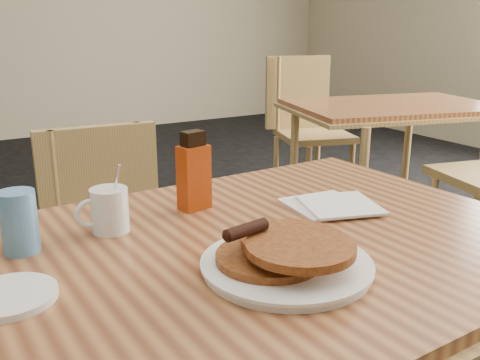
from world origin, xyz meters
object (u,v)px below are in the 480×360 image
Objects in this scene: pancake_plate at (287,258)px; blue_tumbler at (19,222)px; neighbor_table at (392,112)px; chair_main_far at (111,237)px; main_table at (236,265)px; chair_neighbor_far at (306,117)px; coffee_mug at (108,209)px; syrup_bottle at (194,173)px.

blue_tumbler reaches higher than pancake_plate.
chair_main_far is at bearing -165.08° from neighbor_table.
blue_tumbler is at bearing 140.11° from pancake_plate.
chair_neighbor_far is at bearing 49.35° from main_table.
coffee_mug is at bearing -119.47° from chair_neighbor_far.
chair_neighbor_far reaches higher than chair_main_far.
main_table is 11.41× the size of blue_tumbler.
main_table and neighbor_table have the same top height.
chair_neighbor_far reaches higher than main_table.
neighbor_table is 1.77m from chair_main_far.
chair_neighbor_far is at bearing 40.86° from blue_tumbler.
chair_neighbor_far reaches higher than pancake_plate.
main_table is 7.44× the size of syrup_bottle.
syrup_bottle is at bearing -149.64° from neighbor_table.
neighbor_table is at bearing 26.56° from blue_tumbler.
neighbor_table is 10.36× the size of blue_tumbler.
blue_tumbler is at bearing -121.78° from chair_neighbor_far.
chair_neighbor_far is (1.69, 1.19, 0.06)m from chair_main_far.
neighbor_table is (1.68, 1.21, -0.01)m from main_table.
neighbor_table is 1.30× the size of chair_neighbor_far.
syrup_bottle reaches higher than blue_tumbler.
syrup_bottle is at bearing -116.57° from chair_neighbor_far.
blue_tumbler is at bearing 177.09° from syrup_bottle.
chair_main_far is 0.64m from coffee_mug.
coffee_mug is 0.79× the size of syrup_bottle.
main_table is at bearing -113.30° from chair_neighbor_far.
blue_tumbler is (-0.39, -0.05, -0.03)m from syrup_bottle.
chair_main_far is 2.82× the size of pancake_plate.
chair_main_far is at bearing 59.29° from blue_tumbler.
coffee_mug is 0.18m from blue_tumbler.
blue_tumbler is at bearing -153.44° from neighbor_table.
chair_main_far is 0.72m from blue_tumbler.
main_table is 9.40× the size of coffee_mug.
neighbor_table is 2.12m from coffee_mug.
pancake_plate is at bearing -111.01° from chair_neighbor_far.
syrup_bottle reaches higher than pancake_plate.
pancake_plate is (-1.64, -2.07, 0.20)m from chair_neighbor_far.
syrup_bottle reaches higher than coffee_mug.
neighbor_table is at bearing 19.70° from syrup_bottle.
pancake_plate is at bearing -140.98° from neighbor_table.
chair_neighbor_far reaches higher than blue_tumbler.
main_table is 0.27m from syrup_bottle.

